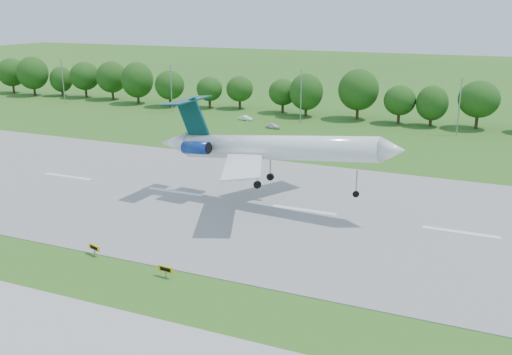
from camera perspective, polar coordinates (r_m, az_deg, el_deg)
The scene contains 9 objects.
ground at distance 55.81m, azimuth -3.52°, elevation -11.47°, with size 600.00×600.00×0.00m, color #276119.
runway at distance 76.99m, azimuth 4.83°, elevation -3.29°, with size 400.00×45.00×0.08m, color gray.
tree_line at distance 139.10m, azimuth 13.77°, elevation 7.96°, with size 288.40×8.40×10.40m.
light_poles at distance 129.79m, azimuth 11.92°, elevation 7.54°, with size 175.90×0.25×12.19m.
airliner at distance 76.59m, azimuth 0.88°, elevation 3.14°, with size 35.63×25.81×11.25m.
taxi_sign_left at distance 59.00m, azimuth -9.03°, elevation -9.05°, with size 1.72×0.37×1.20m.
taxi_sign_centre at distance 65.63m, azimuth -15.88°, elevation -6.76°, with size 1.70×0.68×1.21m.
service_vehicle_a at distance 137.81m, azimuth -1.08°, elevation 5.98°, with size 1.18×3.39×1.12m, color white.
service_vehicle_b at distance 128.37m, azimuth 1.72°, elevation 5.18°, with size 1.38×3.42×1.17m, color silver.
Camera 1 is at (22.37, -43.79, 26.39)m, focal length 40.00 mm.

